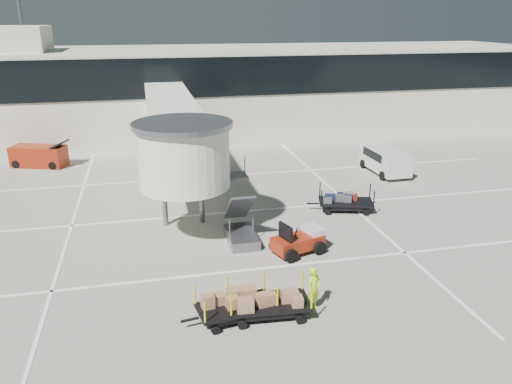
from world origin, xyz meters
TOP-DOWN VIEW (x-y plane):
  - ground at (0.00, 0.00)m, footprint 140.00×140.00m
  - lane_markings at (-0.67, 9.33)m, footprint 40.00×30.00m
  - terminal at (-0.35, 29.94)m, footprint 64.00×12.11m
  - jet_bridge at (-3.97, 12.26)m, footprint 5.70×20.40m
  - baggage_tug at (1.03, 3.18)m, footprint 2.73×2.21m
  - suitcase_cart at (5.25, 7.84)m, footprint 3.85×2.32m
  - box_cart_near at (-1.67, -1.75)m, footprint 3.84×1.75m
  - box_cart_far at (-2.96, -1.61)m, footprint 3.65×1.89m
  - ground_worker at (0.10, -1.67)m, footprint 0.79×0.71m
  - minivan at (10.92, 14.28)m, footprint 2.14×4.64m
  - belt_loader at (-13.65, 21.53)m, footprint 4.49×2.89m

SIDE VIEW (x-z plane):
  - ground at x=0.00m, z-range 0.00..0.00m
  - lane_markings at x=-0.67m, z-range 0.00..0.02m
  - box_cart_far at x=-2.96m, z-range -0.19..1.21m
  - suitcase_cart at x=5.25m, z-range -0.19..1.29m
  - box_cart_near at x=-1.67m, z-range -0.19..1.30m
  - baggage_tug at x=1.03m, z-range -0.22..1.41m
  - belt_loader at x=-13.65m, z-range -0.24..1.79m
  - ground_worker at x=0.10m, z-range 0.00..1.81m
  - minivan at x=10.92m, z-range 0.17..1.91m
  - terminal at x=-0.35m, z-range -3.49..11.71m
  - jet_bridge at x=-3.97m, z-range 1.27..7.30m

